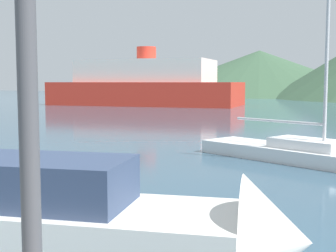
# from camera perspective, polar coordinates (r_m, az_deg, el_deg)

# --- Properties ---
(motorboat_near) EXTENTS (7.41, 3.28, 2.19)m
(motorboat_near) POSITION_cam_1_polar(r_m,az_deg,el_deg) (8.19, -7.93, -11.39)
(motorboat_near) COLOR white
(motorboat_near) RESTS_ON ground_plane
(sailboat_inner) EXTENTS (8.44, 5.41, 6.65)m
(sailboat_inner) POSITION_cam_1_polar(r_m,az_deg,el_deg) (17.20, 16.62, -3.20)
(sailboat_inner) COLOR white
(sailboat_inner) RESTS_ON ground_plane
(ferry_distant) EXTENTS (23.37, 11.01, 7.10)m
(ferry_distant) POSITION_cam_1_polar(r_m,az_deg,el_deg) (57.74, -2.64, 5.00)
(ferry_distant) COLOR red
(ferry_distant) RESTS_ON ground_plane
(hill_west) EXTENTS (52.85, 52.85, 9.73)m
(hill_west) POSITION_cam_1_polar(r_m,az_deg,el_deg) (105.88, 11.05, 6.40)
(hill_west) COLOR #38563D
(hill_west) RESTS_ON ground_plane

